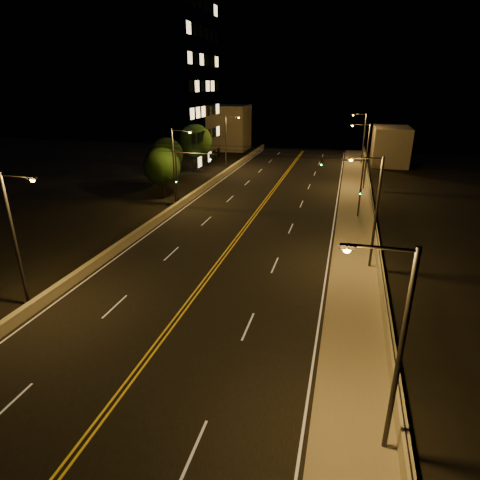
% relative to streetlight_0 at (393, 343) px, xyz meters
% --- Properties ---
extents(ground, '(160.00, 160.00, 0.00)m').
position_rel_streetlight_0_xyz_m(ground, '(-11.51, -3.37, -5.11)').
color(ground, black).
rests_on(ground, ground).
extents(road, '(18.00, 120.00, 0.02)m').
position_rel_streetlight_0_xyz_m(road, '(-11.51, 16.63, -5.10)').
color(road, black).
rests_on(road, ground).
extents(sidewalk, '(3.60, 120.00, 0.30)m').
position_rel_streetlight_0_xyz_m(sidewalk, '(-0.71, 16.63, -4.96)').
color(sidewalk, gray).
rests_on(sidewalk, ground).
extents(curb, '(0.14, 120.00, 0.15)m').
position_rel_streetlight_0_xyz_m(curb, '(-2.58, 16.63, -5.04)').
color(curb, gray).
rests_on(curb, ground).
extents(parapet_wall, '(0.30, 120.00, 1.00)m').
position_rel_streetlight_0_xyz_m(parapet_wall, '(0.94, 16.63, -4.31)').
color(parapet_wall, '#A6A18A').
rests_on(parapet_wall, sidewalk).
extents(jersey_barrier, '(0.45, 120.00, 0.78)m').
position_rel_streetlight_0_xyz_m(jersey_barrier, '(-20.65, 16.63, -4.72)').
color(jersey_barrier, '#A6A18A').
rests_on(jersey_barrier, ground).
extents(distant_building_right, '(6.00, 10.00, 6.48)m').
position_rel_streetlight_0_xyz_m(distant_building_right, '(4.99, 63.96, -1.87)').
color(distant_building_right, gray).
rests_on(distant_building_right, ground).
extents(distant_building_left, '(8.00, 8.00, 9.23)m').
position_rel_streetlight_0_xyz_m(distant_building_left, '(-27.51, 73.13, -0.50)').
color(distant_building_left, gray).
rests_on(distant_building_left, ground).
extents(parapet_rail, '(0.06, 120.00, 0.06)m').
position_rel_streetlight_0_xyz_m(parapet_rail, '(0.94, 16.63, -3.78)').
color(parapet_rail, black).
rests_on(parapet_rail, parapet_wall).
extents(lane_markings, '(17.32, 116.00, 0.00)m').
position_rel_streetlight_0_xyz_m(lane_markings, '(-11.51, 16.56, -5.09)').
color(lane_markings, silver).
rests_on(lane_markings, road).
extents(streetlight_0, '(2.55, 0.28, 8.82)m').
position_rel_streetlight_0_xyz_m(streetlight_0, '(0.00, 0.00, 0.00)').
color(streetlight_0, '#2D2D33').
rests_on(streetlight_0, ground).
extents(streetlight_1, '(2.55, 0.28, 8.82)m').
position_rel_streetlight_0_xyz_m(streetlight_1, '(0.00, 17.30, 0.00)').
color(streetlight_1, '#2D2D33').
rests_on(streetlight_1, ground).
extents(streetlight_2, '(2.55, 0.28, 8.82)m').
position_rel_streetlight_0_xyz_m(streetlight_2, '(0.00, 42.89, 0.00)').
color(streetlight_2, '#2D2D33').
rests_on(streetlight_2, ground).
extents(streetlight_3, '(2.55, 0.28, 8.82)m').
position_rel_streetlight_0_xyz_m(streetlight_3, '(0.00, 61.73, 0.00)').
color(streetlight_3, '#2D2D33').
rests_on(streetlight_3, ground).
extents(streetlight_4, '(2.55, 0.28, 8.82)m').
position_rel_streetlight_0_xyz_m(streetlight_4, '(-21.43, 5.94, 0.00)').
color(streetlight_4, '#2D2D33').
rests_on(streetlight_4, ground).
extents(streetlight_5, '(2.55, 0.28, 8.82)m').
position_rel_streetlight_0_xyz_m(streetlight_5, '(-21.43, 30.32, 0.00)').
color(streetlight_5, '#2D2D33').
rests_on(streetlight_5, ground).
extents(streetlight_6, '(2.55, 0.28, 8.82)m').
position_rel_streetlight_0_xyz_m(streetlight_6, '(-21.43, 51.38, 0.00)').
color(streetlight_6, '#2D2D33').
rests_on(streetlight_6, ground).
extents(traffic_signal_right, '(5.11, 0.31, 6.42)m').
position_rel_streetlight_0_xyz_m(traffic_signal_right, '(-1.48, 30.08, -1.08)').
color(traffic_signal_right, '#2D2D33').
rests_on(traffic_signal_right, ground).
extents(traffic_signal_left, '(5.11, 0.31, 6.42)m').
position_rel_streetlight_0_xyz_m(traffic_signal_left, '(-20.34, 30.08, -1.08)').
color(traffic_signal_left, '#2D2D33').
rests_on(traffic_signal_left, ground).
extents(overhead_wires, '(22.00, 0.03, 0.83)m').
position_rel_streetlight_0_xyz_m(overhead_wires, '(-11.51, 26.13, 2.29)').
color(overhead_wires, black).
extents(building_tower, '(24.00, 15.00, 31.31)m').
position_rel_streetlight_0_xyz_m(building_tower, '(-36.69, 50.46, 9.97)').
color(building_tower, gray).
rests_on(building_tower, ground).
extents(tree_0, '(4.63, 4.63, 6.27)m').
position_rel_streetlight_0_xyz_m(tree_0, '(-24.39, 32.68, -1.16)').
color(tree_0, black).
rests_on(tree_0, ground).
extents(tree_1, '(4.67, 4.67, 6.33)m').
position_rel_streetlight_0_xyz_m(tree_1, '(-27.64, 41.29, -1.12)').
color(tree_1, black).
rests_on(tree_1, ground).
extents(tree_2, '(5.49, 5.49, 7.44)m').
position_rel_streetlight_0_xyz_m(tree_2, '(-26.65, 50.36, -0.43)').
color(tree_2, black).
rests_on(tree_2, ground).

